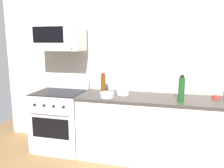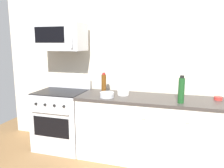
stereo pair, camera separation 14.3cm
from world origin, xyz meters
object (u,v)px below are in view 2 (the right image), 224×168
Objects in this scene: bottle_wine_green at (181,90)px; bowl_red_small at (218,98)px; bowl_steel_prep at (107,95)px; bowl_white_ceramic at (123,93)px; microwave at (60,37)px; bottle_wine_amber at (104,84)px; range_oven at (62,119)px.

bottle_wine_green is 3.31× the size of bowl_red_small.
bowl_steel_prep is (-0.98, 0.01, -0.13)m from bottle_wine_green.
bowl_white_ceramic is 0.86× the size of bowl_steel_prep.
microwave is 2.36× the size of bottle_wine_amber.
bottle_wine_amber is 1.86× the size of bowl_white_ceramic.
microwave reaches higher than bowl_red_small.
microwave reaches higher than range_oven.
bowl_red_small is at bearing 3.37° from range_oven.
bottle_wine_green is 0.99m from bowl_steel_prep.
bowl_red_small is (1.57, 0.09, -0.13)m from bottle_wine_amber.
bowl_white_ceramic is 0.27m from bowl_steel_prep.
bottle_wine_green is (1.79, -0.17, 0.62)m from range_oven.
bowl_steel_prep reaches higher than bowl_white_ceramic.
bowl_red_small is at bearing 32.10° from bottle_wine_green.
bottle_wine_amber is 0.32m from bowl_white_ceramic.
microwave is at bearing 173.31° from bottle_wine_green.
bottle_wine_amber reaches higher than range_oven.
range_oven is at bearing -176.56° from bottle_wine_amber.
bottle_wine_amber is at bearing 169.30° from bottle_wine_green.
range_oven is 6.31× the size of bowl_white_ceramic.
bottle_wine_green is at bearing -0.60° from bowl_steel_prep.
bowl_steel_prep is (-0.18, -0.21, 0.00)m from bowl_white_ceramic.
bottle_wine_amber is 0.25m from bowl_steel_prep.
bottle_wine_green is 2.07× the size of bowl_white_ceramic.
range_oven is 1.28m from microwave.
bowl_white_ceramic is at bearing 164.98° from bottle_wine_green.
range_oven is at bearing 169.13° from bowl_steel_prep.
bowl_white_ceramic is at bearing -176.27° from bowl_red_small.
bottle_wine_green is 1.12m from bottle_wine_amber.
microwave is 2.12× the size of bottle_wine_green.
bowl_steel_prep is at bearing -60.28° from bottle_wine_amber.
bottle_wine_amber is 1.58m from bowl_red_small.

